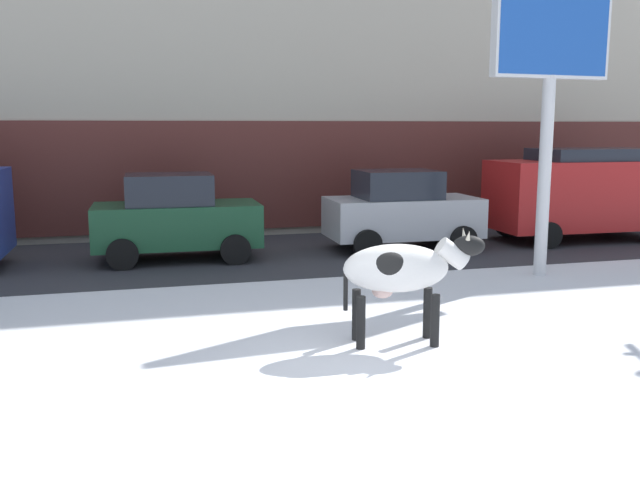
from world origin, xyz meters
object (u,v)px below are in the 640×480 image
billboard (552,47)px  pedestrian_by_cars (59,208)px  cow_holstein (400,270)px  car_red_van (583,191)px  car_darkgreen_hatchback (175,217)px  pedestrian_near_billboard (558,193)px  car_silver_hatchback (401,210)px

billboard → pedestrian_by_cars: 11.89m
billboard → pedestrian_by_cars: (-9.36, 6.48, -3.43)m
cow_holstein → car_red_van: bearing=41.5°
cow_holstein → car_darkgreen_hatchback: (-2.46, 6.77, -0.07)m
pedestrian_near_billboard → pedestrian_by_cars: size_ratio=1.00×
car_silver_hatchback → car_darkgreen_hatchback: bearing=178.9°
billboard → car_red_van: bearing=45.6°
cow_holstein → pedestrian_near_billboard: 13.27m
billboard → car_silver_hatchback: (-1.54, 3.38, -3.39)m
pedestrian_by_cars → billboard: bearing=-34.7°
cow_holstein → pedestrian_by_cars: pedestrian_by_cars is taller
car_darkgreen_hatchback → pedestrian_near_billboard: size_ratio=2.04×
cow_holstein → car_red_van: size_ratio=0.42×
billboard → pedestrian_by_cars: bearing=145.3°
cow_holstein → pedestrian_by_cars: 11.03m
cow_holstein → pedestrian_by_cars: size_ratio=1.12×
car_silver_hatchback → car_red_van: (4.94, 0.10, 0.32)m
car_darkgreen_hatchback → car_red_van: 10.12m
cow_holstein → car_darkgreen_hatchback: car_darkgreen_hatchback is taller
car_red_van → pedestrian_near_billboard: 3.30m
car_silver_hatchback → car_red_van: bearing=1.1°
pedestrian_by_cars → pedestrian_near_billboard: bearing=0.0°
car_darkgreen_hatchback → pedestrian_near_billboard: car_darkgreen_hatchback is taller
cow_holstein → billboard: billboard is taller
car_silver_hatchback → pedestrian_by_cars: car_silver_hatchback is taller
cow_holstein → billboard: bearing=37.8°
pedestrian_near_billboard → pedestrian_by_cars: same height
car_red_van → pedestrian_near_billboard: bearing=66.2°
car_silver_hatchback → pedestrian_by_cars: size_ratio=2.04×
cow_holstein → pedestrian_by_cars: bearing=117.6°
cow_holstein → pedestrian_near_billboard: (8.97, 9.77, -0.12)m
pedestrian_by_cars → car_red_van: bearing=-13.3°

